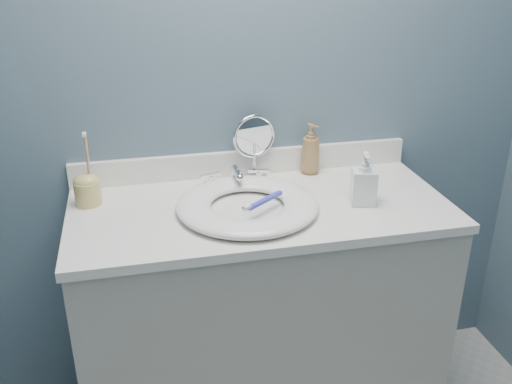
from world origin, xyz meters
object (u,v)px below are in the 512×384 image
object	(u,v)px
soap_bottle_clear	(364,178)
toothbrush_holder	(87,188)
makeup_mirror	(254,143)
soap_bottle_amber	(311,149)

from	to	relation	value
soap_bottle_clear	toothbrush_holder	xyz separation A→B (m)	(-0.86, 0.19, -0.03)
makeup_mirror	toothbrush_holder	size ratio (longest dim) A/B	0.96
soap_bottle_amber	soap_bottle_clear	distance (m)	0.30
soap_bottle_clear	toothbrush_holder	distance (m)	0.89
makeup_mirror	soap_bottle_amber	xyz separation A→B (m)	(0.21, -0.00, -0.03)
makeup_mirror	soap_bottle_clear	size ratio (longest dim) A/B	1.35
makeup_mirror	toothbrush_holder	bearing A→B (deg)	-177.21
makeup_mirror	soap_bottle_amber	size ratio (longest dim) A/B	1.26
toothbrush_holder	makeup_mirror	bearing A→B (deg)	10.42
soap_bottle_clear	toothbrush_holder	bearing A→B (deg)	-177.54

